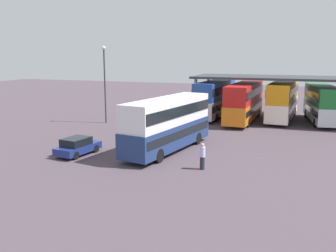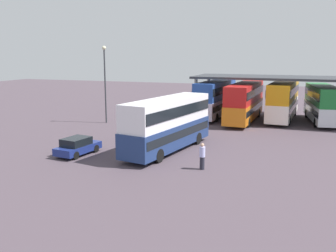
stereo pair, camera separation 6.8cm
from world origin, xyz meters
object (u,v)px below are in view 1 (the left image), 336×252
at_px(double_decker_main, 168,122).
at_px(parked_hatchback, 77,146).
at_px(double_decker_near_canopy, 215,98).
at_px(double_decker_end_of_row, 322,102).
at_px(double_decker_mid_row, 244,101).
at_px(lamppost_tall, 105,76).
at_px(pedestrian_waiting, 202,156).
at_px(double_decker_far_right, 283,99).

xyz_separation_m(double_decker_main, parked_hatchback, (-6.09, -3.48, -1.62)).
bearing_deg(parked_hatchback, double_decker_near_canopy, -8.64).
bearing_deg(double_decker_end_of_row, double_decker_mid_row, 96.09).
height_order(double_decker_mid_row, lamppost_tall, lamppost_tall).
height_order(double_decker_main, pedestrian_waiting, double_decker_main).
distance_m(double_decker_far_right, double_decker_end_of_row, 4.26).
relative_size(parked_hatchback, double_decker_far_right, 0.34).
bearing_deg(double_decker_near_canopy, double_decker_main, -175.57).
relative_size(double_decker_far_right, pedestrian_waiting, 6.47).
distance_m(double_decker_near_canopy, double_decker_end_of_row, 12.03).
relative_size(double_decker_end_of_row, lamppost_tall, 1.22).
bearing_deg(pedestrian_waiting, double_decker_near_canopy, 179.76).
bearing_deg(double_decker_mid_row, lamppost_tall, 115.89).
bearing_deg(double_decker_mid_row, double_decker_main, 168.90).
relative_size(double_decker_main, double_decker_end_of_row, 1.03).
distance_m(parked_hatchback, pedestrian_waiting, 9.88).
bearing_deg(double_decker_end_of_row, parked_hatchback, 131.41).
height_order(double_decker_far_right, lamppost_tall, lamppost_tall).
relative_size(double_decker_mid_row, lamppost_tall, 1.37).
bearing_deg(double_decker_far_right, lamppost_tall, 119.45).
xyz_separation_m(parked_hatchback, double_decker_end_of_row, (18.11, 20.98, 1.59)).
bearing_deg(double_decker_mid_row, pedestrian_waiting, -177.37).
bearing_deg(double_decker_far_right, double_decker_end_of_row, -94.38).
distance_m(double_decker_mid_row, lamppost_tall, 15.94).
xyz_separation_m(double_decker_near_canopy, double_decker_mid_row, (3.73, -1.55, -0.03)).
xyz_separation_m(double_decker_mid_row, double_decker_far_right, (4.08, 2.65, 0.04)).
height_order(parked_hatchback, double_decker_end_of_row, double_decker_end_of_row).
distance_m(parked_hatchback, double_decker_mid_row, 21.39).
bearing_deg(double_decker_far_right, double_decker_main, 160.43).
bearing_deg(double_decker_mid_row, double_decker_far_right, -54.52).
bearing_deg(lamppost_tall, parked_hatchback, -70.23).
xyz_separation_m(double_decker_far_right, lamppost_tall, (-18.46, -8.88, 2.85)).
xyz_separation_m(double_decker_near_canopy, lamppost_tall, (-10.65, -7.78, 2.86)).
height_order(parked_hatchback, lamppost_tall, lamppost_tall).
bearing_deg(parked_hatchback, lamppost_tall, 27.68).
bearing_deg(parked_hatchback, double_decker_far_right, -24.86).
distance_m(double_decker_far_right, lamppost_tall, 20.69).
relative_size(double_decker_near_canopy, double_decker_end_of_row, 1.01).
relative_size(parked_hatchback, pedestrian_waiting, 2.19).
height_order(double_decker_main, double_decker_far_right, double_decker_far_right).
height_order(parked_hatchback, double_decker_mid_row, double_decker_mid_row).
distance_m(double_decker_main, pedestrian_waiting, 5.57).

